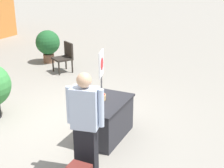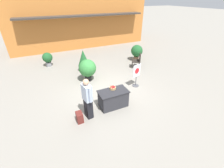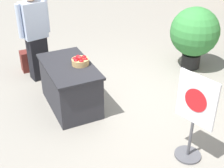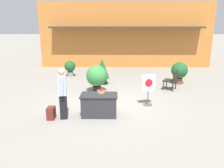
{
  "view_description": "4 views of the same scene",
  "coord_description": "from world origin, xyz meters",
  "px_view_note": "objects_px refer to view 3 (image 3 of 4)",
  "views": [
    {
      "loc": [
        -5.26,
        -3.57,
        3.19
      ],
      "look_at": [
        0.05,
        -1.12,
        1.04
      ],
      "focal_mm": 50.0,
      "sensor_mm": 36.0,
      "label": 1
    },
    {
      "loc": [
        -2.58,
        -5.95,
        4.3
      ],
      "look_at": [
        -0.15,
        -0.76,
        0.9
      ],
      "focal_mm": 24.0,
      "sensor_mm": 36.0,
      "label": 2
    },
    {
      "loc": [
        4.05,
        -2.41,
        3.01
      ],
      "look_at": [
        0.15,
        -0.55,
        0.49
      ],
      "focal_mm": 50.0,
      "sensor_mm": 36.0,
      "label": 3
    },
    {
      "loc": [
        0.28,
        -8.29,
        3.14
      ],
      "look_at": [
        0.19,
        -0.89,
        1.08
      ],
      "focal_mm": 35.0,
      "sensor_mm": 36.0,
      "label": 4
    }
  ],
  "objects_px": {
    "person_visitor": "(35,35)",
    "backpack": "(30,61)",
    "apple_basket": "(80,61)",
    "potted_plant_far_right": "(194,33)",
    "poster_board": "(194,116)",
    "display_table": "(70,86)"
  },
  "relations": [
    {
      "from": "person_visitor",
      "to": "backpack",
      "type": "height_order",
      "value": "person_visitor"
    },
    {
      "from": "apple_basket",
      "to": "potted_plant_far_right",
      "type": "relative_size",
      "value": 0.22
    },
    {
      "from": "poster_board",
      "to": "apple_basket",
      "type": "bearing_deg",
      "value": -80.68
    },
    {
      "from": "apple_basket",
      "to": "poster_board",
      "type": "distance_m",
      "value": 2.0
    },
    {
      "from": "poster_board",
      "to": "potted_plant_far_right",
      "type": "height_order",
      "value": "potted_plant_far_right"
    },
    {
      "from": "person_visitor",
      "to": "backpack",
      "type": "distance_m",
      "value": 0.81
    },
    {
      "from": "apple_basket",
      "to": "person_visitor",
      "type": "relative_size",
      "value": 0.16
    },
    {
      "from": "apple_basket",
      "to": "poster_board",
      "type": "height_order",
      "value": "poster_board"
    },
    {
      "from": "display_table",
      "to": "person_visitor",
      "type": "xyz_separation_m",
      "value": [
        -1.2,
        -0.23,
        0.51
      ]
    },
    {
      "from": "display_table",
      "to": "apple_basket",
      "type": "xyz_separation_m",
      "value": [
        0.06,
        0.18,
        0.45
      ]
    },
    {
      "from": "display_table",
      "to": "backpack",
      "type": "height_order",
      "value": "display_table"
    },
    {
      "from": "display_table",
      "to": "potted_plant_far_right",
      "type": "relative_size",
      "value": 1.0
    },
    {
      "from": "display_table",
      "to": "backpack",
      "type": "xyz_separation_m",
      "value": [
        -1.61,
        -0.33,
        -0.18
      ]
    },
    {
      "from": "apple_basket",
      "to": "display_table",
      "type": "bearing_deg",
      "value": -108.72
    },
    {
      "from": "backpack",
      "to": "display_table",
      "type": "bearing_deg",
      "value": 11.71
    },
    {
      "from": "person_visitor",
      "to": "poster_board",
      "type": "relative_size",
      "value": 1.4
    },
    {
      "from": "apple_basket",
      "to": "potted_plant_far_right",
      "type": "height_order",
      "value": "potted_plant_far_right"
    },
    {
      "from": "display_table",
      "to": "person_visitor",
      "type": "relative_size",
      "value": 0.73
    },
    {
      "from": "person_visitor",
      "to": "backpack",
      "type": "xyz_separation_m",
      "value": [
        -0.41,
        -0.11,
        -0.69
      ]
    },
    {
      "from": "backpack",
      "to": "potted_plant_far_right",
      "type": "distance_m",
      "value": 3.39
    },
    {
      "from": "apple_basket",
      "to": "person_visitor",
      "type": "height_order",
      "value": "person_visitor"
    },
    {
      "from": "poster_board",
      "to": "person_visitor",
      "type": "bearing_deg",
      "value": -83.67
    }
  ]
}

